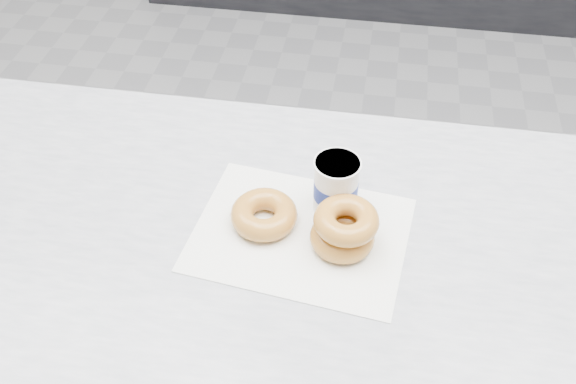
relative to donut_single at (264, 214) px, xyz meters
The scene contains 5 objects.
ground 1.07m from the donut_single, 78.40° to the left, with size 5.00×5.00×0.00m, color gray.
wax_paper 0.07m from the donut_single, 13.26° to the right, with size 0.34×0.26×0.00m, color white.
donut_single is the anchor object (origin of this frame).
donut_stack 0.14m from the donut_single, 10.72° to the right, with size 0.14×0.14×0.07m.
coffee_cup 0.13m from the donut_single, 25.60° to the left, with size 0.08×0.08×0.10m.
Camera 1 is at (0.04, -1.24, 1.68)m, focal length 40.00 mm.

